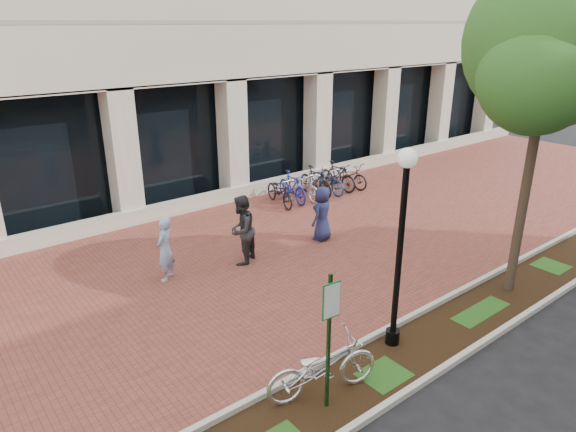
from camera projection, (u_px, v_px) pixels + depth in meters
ground at (271, 255)px, 14.13m from camera, size 120.00×120.00×0.00m
brick_plaza at (271, 255)px, 14.12m from camera, size 40.00×9.00×0.01m
planting_strip at (427, 342)px, 10.28m from camera, size 40.00×1.50×0.01m
curb_plaza_side at (398, 324)px, 10.81m from camera, size 40.00×0.12×0.12m
curb_street_side at (460, 358)px, 9.71m from camera, size 40.00×0.12×0.12m
parking_sign at (330, 326)px, 8.02m from camera, size 0.34×0.07×2.47m
lamppost at (401, 240)px, 9.46m from camera, size 0.36×0.36×3.99m
street_tree at (549, 54)px, 10.47m from camera, size 4.16×3.46×7.36m
locked_bicycle at (322, 367)px, 8.70m from camera, size 2.17×1.24×1.08m
pedestrian_left at (165, 249)px, 12.53m from camera, size 0.71×0.67×1.63m
pedestrian_mid at (241, 230)px, 13.36m from camera, size 1.14×1.07×1.87m
pedestrian_right at (322, 214)px, 14.87m from camera, size 0.92×0.75×1.62m
bollard at (323, 178)px, 19.40m from camera, size 0.12×0.12×0.91m
bike_rack_cluster at (315, 182)px, 18.77m from camera, size 4.23×1.95×1.09m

